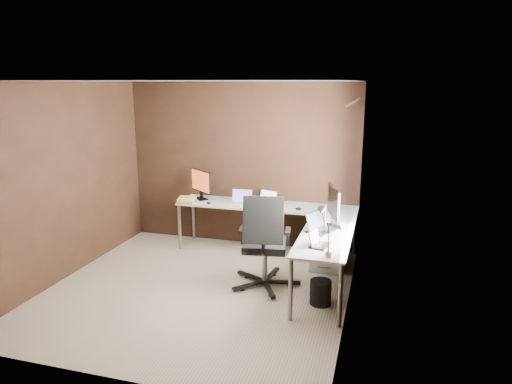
# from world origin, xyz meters

# --- Properties ---
(room) EXTENTS (3.60, 3.60, 2.50)m
(room) POSITION_xyz_m (0.34, 0.07, 1.28)
(room) COLOR beige
(room) RESTS_ON ground
(desk) EXTENTS (2.65, 2.25, 0.73)m
(desk) POSITION_xyz_m (0.84, 1.04, 0.68)
(desk) COLOR white
(desk) RESTS_ON ground
(drawer_pedestal) EXTENTS (0.42, 0.50, 0.60)m
(drawer_pedestal) POSITION_xyz_m (1.43, 1.15, 0.30)
(drawer_pedestal) COLOR white
(drawer_pedestal) RESTS_ON ground
(monitor_left) EXTENTS (0.43, 0.33, 0.45)m
(monitor_left) POSITION_xyz_m (-0.57, 1.55, 0.99)
(monitor_left) COLOR black
(monitor_left) RESTS_ON desk
(monitor_right) EXTENTS (0.23, 0.61, 0.51)m
(monitor_right) POSITION_xyz_m (1.54, 0.70, 1.02)
(monitor_right) COLOR black
(monitor_right) RESTS_ON desk
(laptop_white) EXTENTS (0.32, 0.24, 0.20)m
(laptop_white) POSITION_xyz_m (0.10, 1.47, 0.77)
(laptop_white) COLOR white
(laptop_white) RESTS_ON desk
(laptop_silver) EXTENTS (0.37, 0.32, 0.21)m
(laptop_silver) POSITION_xyz_m (0.47, 1.52, 0.78)
(laptop_silver) COLOR silver
(laptop_silver) RESTS_ON desk
(laptop_black_big) EXTENTS (0.37, 0.42, 0.23)m
(laptop_black_big) POSITION_xyz_m (1.40, 0.50, 0.78)
(laptop_black_big) COLOR black
(laptop_black_big) RESTS_ON desk
(laptop_black_small) EXTENTS (0.23, 0.29, 0.18)m
(laptop_black_small) POSITION_xyz_m (1.46, -0.03, 0.77)
(laptop_black_small) COLOR black
(laptop_black_small) RESTS_ON desk
(book_stack) EXTENTS (0.28, 0.24, 0.08)m
(book_stack) POSITION_xyz_m (-0.70, 1.30, 0.77)
(book_stack) COLOR tan
(book_stack) RESTS_ON desk
(mouse_left) EXTENTS (0.08, 0.06, 0.03)m
(mouse_left) POSITION_xyz_m (-0.35, 1.30, 0.74)
(mouse_left) COLOR black
(mouse_left) RESTS_ON desk
(mouse_corner) EXTENTS (0.10, 0.07, 0.04)m
(mouse_corner) POSITION_xyz_m (0.99, 1.35, 0.75)
(mouse_corner) COLOR black
(mouse_corner) RESTS_ON desk
(desk_lamp) EXTENTS (0.18, 0.20, 0.52)m
(desk_lamp) POSITION_xyz_m (1.55, -0.28, 1.06)
(desk_lamp) COLOR slate
(desk_lamp) RESTS_ON desk
(office_chair) EXTENTS (0.68, 0.69, 1.21)m
(office_chair) POSITION_xyz_m (0.76, 0.32, 0.35)
(office_chair) COLOR black
(office_chair) RESTS_ON ground
(wastebasket) EXTENTS (0.27, 0.27, 0.29)m
(wastebasket) POSITION_xyz_m (1.50, 0.05, 0.14)
(wastebasket) COLOR black
(wastebasket) RESTS_ON ground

